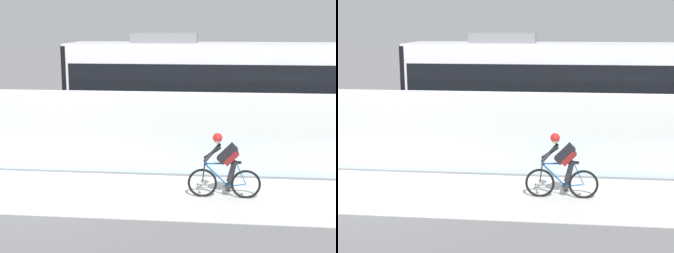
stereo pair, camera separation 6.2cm
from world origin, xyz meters
The scene contains 8 objects.
ground_plane centered at (0.00, 0.00, 0.00)m, with size 200.00×200.00×0.00m, color slate.
bike_path_deck centered at (0.00, 0.00, 0.01)m, with size 32.00×3.20×0.01m, color silver.
glass_parapet centered at (0.00, 1.85, 0.54)m, with size 32.00×0.05×1.08m, color silver.
concrete_barrier_wall centered at (0.00, 3.65, 1.03)m, with size 32.00×0.36×2.06m, color silver.
tram_rail_near centered at (0.00, 6.13, 0.00)m, with size 32.00×0.08×0.01m, color #595654.
tram_rail_far centered at (0.00, 7.57, 0.00)m, with size 32.00×0.08×0.01m, color #595654.
tram centered at (4.87, 6.85, 1.89)m, with size 11.06×2.54×3.81m.
cyclist_on_bike centered at (5.12, 0.00, 0.78)m, with size 1.77×0.58×1.61m.
Camera 2 is at (5.00, -11.57, 4.18)m, focal length 53.21 mm.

